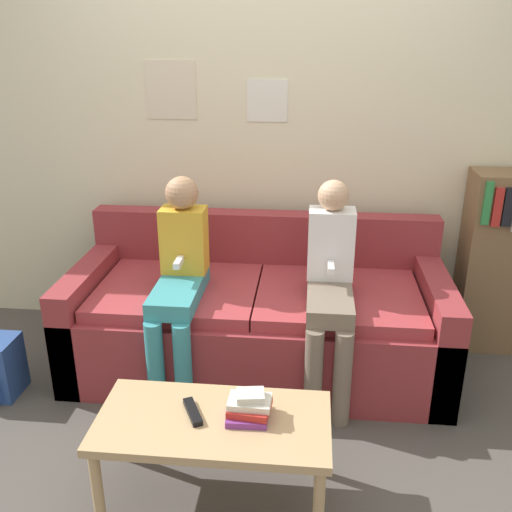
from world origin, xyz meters
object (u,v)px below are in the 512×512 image
object	(u,v)px
couch	(258,319)
coffee_table	(213,429)
bookshelf	(495,262)
tv_remote	(193,412)
person_left	(179,275)
person_right	(330,282)

from	to	relation	value
couch	coffee_table	bearing A→B (deg)	-94.09
coffee_table	bookshelf	xyz separation A→B (m)	(1.46, 1.43, 0.20)
coffee_table	bookshelf	world-z (taller)	bookshelf
tv_remote	bookshelf	bearing A→B (deg)	16.46
couch	bookshelf	xyz separation A→B (m)	(1.38, 0.36, 0.26)
couch	person_left	world-z (taller)	person_left
couch	tv_remote	distance (m)	1.07
person_left	tv_remote	size ratio (longest dim) A/B	6.62
coffee_table	bookshelf	distance (m)	2.05
person_right	tv_remote	xyz separation A→B (m)	(-0.55, -0.84, -0.22)
person_right	person_left	bearing A→B (deg)	179.80
couch	coffee_table	world-z (taller)	couch
coffee_table	person_left	xyz separation A→B (m)	(-0.32, 0.86, 0.28)
coffee_table	person_left	world-z (taller)	person_left
person_right	tv_remote	world-z (taller)	person_right
couch	person_right	xyz separation A→B (m)	(0.39, -0.21, 0.34)
couch	tv_remote	bearing A→B (deg)	-98.77
tv_remote	person_right	bearing A→B (deg)	30.61
bookshelf	person_left	bearing A→B (deg)	-162.14
tv_remote	coffee_table	bearing A→B (deg)	-40.00
coffee_table	tv_remote	world-z (taller)	tv_remote
person_left	tv_remote	distance (m)	0.90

